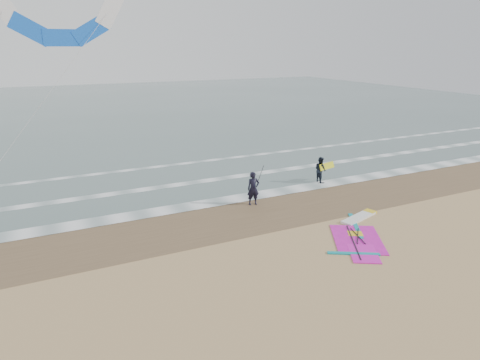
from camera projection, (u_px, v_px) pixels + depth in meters
name	position (u px, v px, depth m)	size (l,w,h in m)	color
ground	(325.00, 265.00, 16.54)	(120.00, 120.00, 0.00)	tan
sea_water	(110.00, 108.00, 57.72)	(120.00, 80.00, 0.02)	#47605E
wet_sand_band	(253.00, 213.00, 21.68)	(120.00, 5.00, 0.01)	brown
foam_waterline	(219.00, 187.00, 25.49)	(120.00, 9.15, 0.02)	white
windsurf_rig	(359.00, 233.00, 19.28)	(4.96, 4.70, 0.12)	white
person_standing	(253.00, 189.00, 22.54)	(0.65, 0.43, 1.80)	black
person_walking	(320.00, 170.00, 26.30)	(0.78, 0.61, 1.61)	black
held_pole	(258.00, 180.00, 22.54)	(0.17, 0.86, 1.82)	black
carried_kiteboard	(327.00, 166.00, 26.32)	(1.30, 0.51, 0.39)	yellow
surf_kite	(61.00, 23.00, 20.82)	(8.37, 2.09, 9.84)	white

